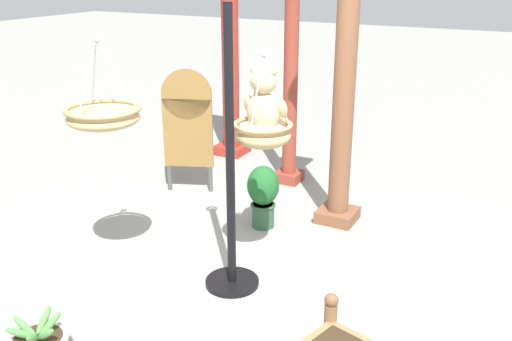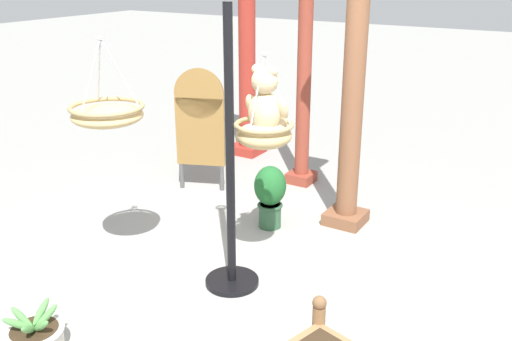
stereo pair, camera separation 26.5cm
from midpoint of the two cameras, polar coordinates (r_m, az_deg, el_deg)
ground_plane at (r=4.72m, az=1.14°, el=-11.71°), size 40.00×40.00×0.00m
display_pole_central at (r=4.45m, az=-0.84°, el=-3.63°), size 0.44×0.44×2.29m
hanging_basket_with_teddy at (r=4.39m, az=2.52°, el=3.75°), size 0.47×0.47×0.73m
teddy_bear at (r=4.35m, az=2.73°, el=6.69°), size 0.36×0.33×0.52m
hanging_basket_left_high at (r=4.56m, az=-13.11°, el=5.57°), size 0.59×0.59×0.68m
greenhouse_pillar_left at (r=5.45m, az=11.11°, el=7.72°), size 0.40×0.40×2.80m
greenhouse_pillar_right at (r=6.48m, az=6.09°, el=10.86°), size 0.31×0.31×3.00m
greenhouse_pillar_far_back at (r=7.56m, az=0.11°, el=11.26°), size 0.42×0.42×2.72m
potted_plant_fern_front at (r=4.24m, az=-19.59°, el=-15.39°), size 0.40×0.41×0.32m
potted_plant_flowering_red at (r=5.57m, az=2.79°, el=-2.33°), size 0.32×0.32×0.64m
display_sign_board at (r=6.38m, az=-4.49°, el=5.16°), size 0.53×0.25×1.41m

